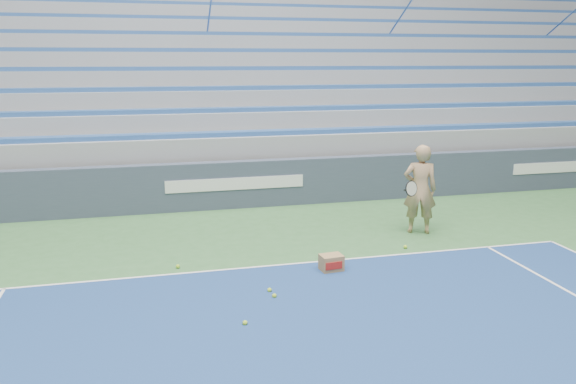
% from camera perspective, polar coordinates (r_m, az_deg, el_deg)
% --- Properties ---
extents(sponsor_barrier, '(30.00, 0.32, 1.10)m').
position_cam_1_polar(sponsor_barrier, '(13.15, -5.41, 0.77)').
color(sponsor_barrier, '#374154').
rests_on(sponsor_barrier, ground).
extents(bleachers, '(31.00, 9.15, 7.30)m').
position_cam_1_polar(bleachers, '(18.55, -8.17, 9.97)').
color(bleachers, gray).
rests_on(bleachers, ground).
extents(tennis_player, '(0.99, 0.94, 1.79)m').
position_cam_1_polar(tennis_player, '(11.39, 13.25, 0.28)').
color(tennis_player, tan).
rests_on(tennis_player, ground).
extents(ball_box, '(0.39, 0.32, 0.27)m').
position_cam_1_polar(ball_box, '(9.32, 4.43, -7.19)').
color(ball_box, olive).
rests_on(ball_box, ground).
extents(tennis_ball_0, '(0.07, 0.07, 0.07)m').
position_cam_1_polar(tennis_ball_0, '(8.32, -1.40, -10.49)').
color(tennis_ball_0, '#B2DA2C').
rests_on(tennis_ball_0, ground).
extents(tennis_ball_1, '(0.07, 0.07, 0.07)m').
position_cam_1_polar(tennis_ball_1, '(7.56, -4.40, -13.11)').
color(tennis_ball_1, '#B2DA2C').
rests_on(tennis_ball_1, ground).
extents(tennis_ball_2, '(0.07, 0.07, 0.07)m').
position_cam_1_polar(tennis_ball_2, '(9.60, -11.13, -7.42)').
color(tennis_ball_2, '#B2DA2C').
rests_on(tennis_ball_2, ground).
extents(tennis_ball_3, '(0.07, 0.07, 0.07)m').
position_cam_1_polar(tennis_ball_3, '(8.52, -1.89, -9.92)').
color(tennis_ball_3, '#B2DA2C').
rests_on(tennis_ball_3, ground).
extents(tennis_ball_4, '(0.07, 0.07, 0.07)m').
position_cam_1_polar(tennis_ball_4, '(10.59, 11.84, -5.47)').
color(tennis_ball_4, '#B2DA2C').
rests_on(tennis_ball_4, ground).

